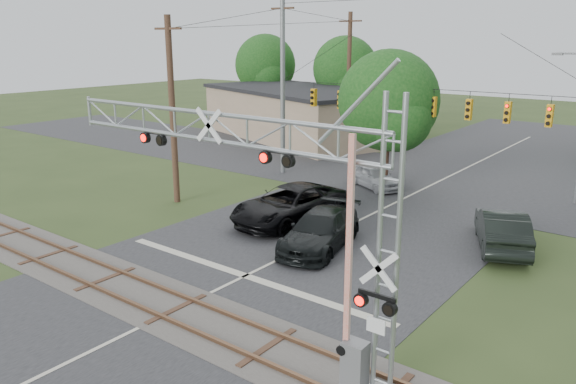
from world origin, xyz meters
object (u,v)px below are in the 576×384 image
Objects in this scene: pickup_black at (290,205)px; car_dark at (320,230)px; crossing_gantry at (269,197)px; traffic_signal_span at (431,99)px; commercial_building at (298,113)px; sedan_silver at (375,176)px.

pickup_black reaches higher than car_dark.
traffic_signal_span reaches higher than crossing_gantry.
crossing_gantry is 12.99m from pickup_black.
car_dark is 0.26× the size of commercial_building.
pickup_black is (-7.05, 10.18, -3.94)m from crossing_gantry.
commercial_building is (-14.48, 20.17, 1.33)m from pickup_black.
pickup_black reaches higher than sedan_silver.
traffic_signal_span is at bearing -14.94° from commercial_building.
crossing_gantry is 20.33m from sedan_silver.
car_dark is at bearing 115.35° from crossing_gantry.
traffic_signal_span is 11.30m from car_dark.
pickup_black is at bearing -113.09° from traffic_signal_span.
traffic_signal_span is 10.07m from pickup_black.
commercial_building is (-14.54, 11.71, 1.53)m from sedan_silver.
pickup_black is at bearing 135.09° from car_dark.
commercial_building reaches higher than sedan_silver.
crossing_gantry is at bearing -79.03° from traffic_signal_span.
commercial_building is (-21.53, 30.35, -2.61)m from crossing_gantry.
car_dark is 1.33× the size of sedan_silver.
sedan_silver is (0.06, 8.46, -0.20)m from pickup_black.
pickup_black is at bearing -35.56° from commercial_building.
traffic_signal_span reaches higher than car_dark.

